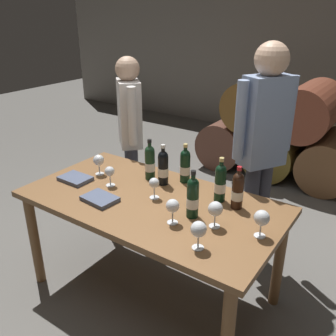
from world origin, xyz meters
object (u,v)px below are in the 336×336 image
at_px(wine_glass_4, 154,184).
at_px(wine_bottle_5, 238,190).
at_px(wine_bottle_0, 185,166).
at_px(wine_bottle_3, 193,197).
at_px(wine_bottle_2, 163,167).
at_px(wine_glass_5, 99,161).
at_px(wine_glass_1, 199,230).
at_px(tasting_notebook, 75,179).
at_px(wine_bottle_1, 220,182).
at_px(leather_ledger, 100,199).
at_px(taster_seated_left, 130,128).
at_px(wine_bottle_4, 150,162).
at_px(wine_glass_3, 215,209).
at_px(wine_glass_2, 262,219).
at_px(wine_glass_6, 173,207).
at_px(sommelier_presenting, 263,140).
at_px(dining_table, 151,211).
at_px(wine_glass_0, 110,172).

bearing_deg(wine_glass_4, wine_bottle_5, 20.95).
xyz_separation_m(wine_bottle_0, wine_bottle_3, (0.29, -0.38, 0.00)).
bearing_deg(wine_bottle_2, wine_glass_5, -164.52).
xyz_separation_m(wine_bottle_2, wine_glass_4, (0.07, -0.20, -0.03)).
relative_size(wine_bottle_5, wine_glass_5, 1.79).
distance_m(wine_bottle_2, wine_glass_1, 0.78).
bearing_deg(tasting_notebook, wine_bottle_1, 18.61).
bearing_deg(leather_ledger, taster_seated_left, 124.01).
relative_size(wine_bottle_0, wine_bottle_4, 0.95).
bearing_deg(wine_bottle_0, leather_ledger, -118.38).
relative_size(wine_glass_3, leather_ledger, 0.72).
bearing_deg(wine_glass_4, wine_bottle_4, 132.31).
bearing_deg(taster_seated_left, wine_bottle_5, -21.46).
height_order(wine_glass_2, leather_ledger, wine_glass_2).
distance_m(wine_bottle_4, wine_glass_6, 0.62).
bearing_deg(wine_bottle_2, wine_glass_3, -27.09).
distance_m(tasting_notebook, taster_seated_left, 0.83).
bearing_deg(wine_glass_3, wine_glass_4, 170.40).
xyz_separation_m(sommelier_presenting, taster_seated_left, (-1.22, -0.03, -0.12)).
bearing_deg(dining_table, wine_bottle_2, 105.20).
xyz_separation_m(wine_bottle_0, wine_bottle_2, (-0.10, -0.12, 0.00)).
distance_m(wine_glass_0, wine_glass_2, 1.10).
bearing_deg(wine_bottle_3, wine_glass_0, 177.10).
height_order(wine_bottle_2, wine_bottle_4, wine_bottle_4).
relative_size(dining_table, wine_glass_4, 11.87).
bearing_deg(dining_table, wine_bottle_4, 127.59).
distance_m(wine_bottle_0, wine_bottle_3, 0.48).
distance_m(wine_glass_4, taster_seated_left, 1.04).
relative_size(wine_bottle_0, wine_glass_1, 1.81).
distance_m(wine_glass_1, wine_glass_5, 1.14).
bearing_deg(wine_glass_3, wine_glass_0, 176.03).
relative_size(wine_glass_2, wine_glass_3, 1.01).
bearing_deg(wine_bottle_2, wine_glass_6, -48.81).
bearing_deg(leather_ledger, sommelier_presenting, 58.51).
height_order(dining_table, wine_glass_1, wine_glass_1).
bearing_deg(wine_glass_5, wine_bottle_0, 23.29).
bearing_deg(leather_ledger, wine_glass_6, 9.66).
height_order(wine_bottle_0, wine_glass_4, wine_bottle_0).
height_order(wine_bottle_1, wine_bottle_4, wine_bottle_4).
bearing_deg(leather_ledger, tasting_notebook, 166.52).
xyz_separation_m(wine_bottle_5, taster_seated_left, (-1.28, 0.50, 0.04)).
bearing_deg(wine_bottle_5, wine_glass_4, -159.05).
xyz_separation_m(wine_glass_0, wine_glass_5, (-0.20, 0.09, 0.01)).
relative_size(wine_glass_6, taster_seated_left, 0.10).
xyz_separation_m(wine_bottle_1, wine_bottle_3, (-0.04, -0.27, 0.00)).
bearing_deg(wine_glass_1, wine_bottle_1, 105.65).
bearing_deg(dining_table, wine_bottle_5, 23.32).
bearing_deg(tasting_notebook, dining_table, 8.19).
relative_size(wine_bottle_1, wine_glass_3, 1.87).
distance_m(wine_bottle_4, wine_bottle_5, 0.70).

